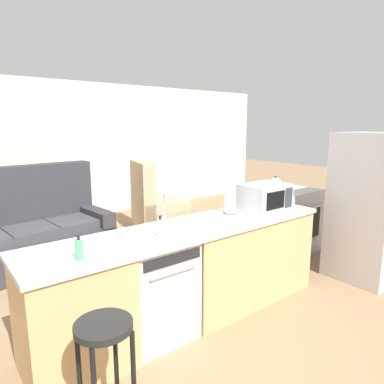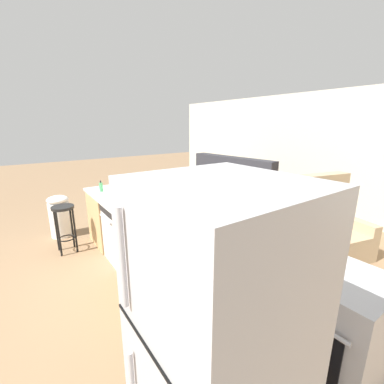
{
  "view_description": "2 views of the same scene",
  "coord_description": "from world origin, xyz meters",
  "px_view_note": "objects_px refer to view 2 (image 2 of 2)",
  "views": [
    {
      "loc": [
        -1.66,
        -2.33,
        1.79
      ],
      "look_at": [
        0.41,
        0.32,
        1.13
      ],
      "focal_mm": 32.0,
      "sensor_mm": 36.0,
      "label": 1
    },
    {
      "loc": [
        3.1,
        -1.24,
        1.93
      ],
      "look_at": [
        0.32,
        0.73,
        1.02
      ],
      "focal_mm": 24.0,
      "sensor_mm": 36.0,
      "label": 2
    }
  ],
  "objects_px": {
    "soap_bottle": "(122,196)",
    "dish_soap_bottle": "(101,187)",
    "refrigerator": "(218,351)",
    "armchair": "(328,231)",
    "stove_range": "(325,323)",
    "couch": "(224,199)",
    "kettle": "(322,247)",
    "bar_stool": "(64,219)",
    "trash_bin": "(60,216)",
    "dishwasher": "(128,231)",
    "microwave": "(179,220)",
    "paper_towel_roll": "(168,207)"
  },
  "relations": [
    {
      "from": "paper_towel_roll",
      "to": "armchair",
      "type": "height_order",
      "value": "armchair"
    },
    {
      "from": "paper_towel_roll",
      "to": "dish_soap_bottle",
      "type": "relative_size",
      "value": 1.6
    },
    {
      "from": "microwave",
      "to": "dishwasher",
      "type": "bearing_deg",
      "value": 179.95
    },
    {
      "from": "dishwasher",
      "to": "paper_towel_roll",
      "type": "xyz_separation_m",
      "value": [
        0.99,
        0.11,
        0.62
      ]
    },
    {
      "from": "dishwasher",
      "to": "stove_range",
      "type": "relative_size",
      "value": 0.93
    },
    {
      "from": "trash_bin",
      "to": "armchair",
      "type": "height_order",
      "value": "armchair"
    },
    {
      "from": "soap_bottle",
      "to": "trash_bin",
      "type": "relative_size",
      "value": 0.24
    },
    {
      "from": "kettle",
      "to": "stove_range",
      "type": "bearing_deg",
      "value": -38.19
    },
    {
      "from": "microwave",
      "to": "bar_stool",
      "type": "xyz_separation_m",
      "value": [
        -2.15,
        -0.71,
        -0.5
      ]
    },
    {
      "from": "dishwasher",
      "to": "refrigerator",
      "type": "distance_m",
      "value": 2.69
    },
    {
      "from": "bar_stool",
      "to": "armchair",
      "type": "height_order",
      "value": "armchair"
    },
    {
      "from": "microwave",
      "to": "couch",
      "type": "distance_m",
      "value": 3.06
    },
    {
      "from": "stove_range",
      "to": "dish_soap_bottle",
      "type": "xyz_separation_m",
      "value": [
        -3.26,
        -0.69,
        0.52
      ]
    },
    {
      "from": "refrigerator",
      "to": "soap_bottle",
      "type": "height_order",
      "value": "refrigerator"
    },
    {
      "from": "couch",
      "to": "trash_bin",
      "type": "bearing_deg",
      "value": -107.44
    },
    {
      "from": "soap_bottle",
      "to": "kettle",
      "type": "bearing_deg",
      "value": 17.33
    },
    {
      "from": "bar_stool",
      "to": "dish_soap_bottle",
      "type": "bearing_deg",
      "value": 81.04
    },
    {
      "from": "refrigerator",
      "to": "soap_bottle",
      "type": "xyz_separation_m",
      "value": [
        -2.57,
        0.48,
        0.12
      ]
    },
    {
      "from": "refrigerator",
      "to": "soap_bottle",
      "type": "bearing_deg",
      "value": 169.43
    },
    {
      "from": "paper_towel_roll",
      "to": "bar_stool",
      "type": "relative_size",
      "value": 0.38
    },
    {
      "from": "refrigerator",
      "to": "kettle",
      "type": "distance_m",
      "value": 1.25
    },
    {
      "from": "kettle",
      "to": "armchair",
      "type": "distance_m",
      "value": 2.15
    },
    {
      "from": "refrigerator",
      "to": "bar_stool",
      "type": "height_order",
      "value": "refrigerator"
    },
    {
      "from": "paper_towel_roll",
      "to": "kettle",
      "type": "distance_m",
      "value": 1.55
    },
    {
      "from": "bar_stool",
      "to": "armchair",
      "type": "bearing_deg",
      "value": 54.3
    },
    {
      "from": "trash_bin",
      "to": "paper_towel_roll",
      "type": "bearing_deg",
      "value": 18.12
    },
    {
      "from": "stove_range",
      "to": "microwave",
      "type": "distance_m",
      "value": 1.45
    },
    {
      "from": "stove_range",
      "to": "couch",
      "type": "distance_m",
      "value": 3.57
    },
    {
      "from": "refrigerator",
      "to": "trash_bin",
      "type": "height_order",
      "value": "refrigerator"
    },
    {
      "from": "refrigerator",
      "to": "paper_towel_roll",
      "type": "relative_size",
      "value": 6.07
    },
    {
      "from": "dishwasher",
      "to": "soap_bottle",
      "type": "distance_m",
      "value": 0.56
    },
    {
      "from": "refrigerator",
      "to": "armchair",
      "type": "relative_size",
      "value": 1.43
    },
    {
      "from": "microwave",
      "to": "dish_soap_bottle",
      "type": "bearing_deg",
      "value": -176.01
    },
    {
      "from": "soap_bottle",
      "to": "trash_bin",
      "type": "xyz_separation_m",
      "value": [
        -1.47,
        -0.62,
        -0.59
      ]
    },
    {
      "from": "trash_bin",
      "to": "couch",
      "type": "xyz_separation_m",
      "value": [
        0.94,
        3.01,
        0.02
      ]
    },
    {
      "from": "paper_towel_roll",
      "to": "soap_bottle",
      "type": "height_order",
      "value": "paper_towel_roll"
    },
    {
      "from": "dish_soap_bottle",
      "to": "armchair",
      "type": "xyz_separation_m",
      "value": [
        2.26,
        2.7,
        -0.62
      ]
    },
    {
      "from": "refrigerator",
      "to": "couch",
      "type": "relative_size",
      "value": 0.82
    },
    {
      "from": "dishwasher",
      "to": "bar_stool",
      "type": "xyz_separation_m",
      "value": [
        -0.75,
        -0.71,
        0.11
      ]
    },
    {
      "from": "kettle",
      "to": "trash_bin",
      "type": "distance_m",
      "value": 4.15
    },
    {
      "from": "soap_bottle",
      "to": "armchair",
      "type": "height_order",
      "value": "armchair"
    },
    {
      "from": "soap_bottle",
      "to": "dish_soap_bottle",
      "type": "bearing_deg",
      "value": -173.9
    },
    {
      "from": "stove_range",
      "to": "dish_soap_bottle",
      "type": "distance_m",
      "value": 3.38
    },
    {
      "from": "trash_bin",
      "to": "stove_range",
      "type": "bearing_deg",
      "value": 16.99
    },
    {
      "from": "soap_bottle",
      "to": "kettle",
      "type": "relative_size",
      "value": 0.86
    },
    {
      "from": "kettle",
      "to": "trash_bin",
      "type": "bearing_deg",
      "value": -160.59
    },
    {
      "from": "dishwasher",
      "to": "trash_bin",
      "type": "xyz_separation_m",
      "value": [
        -1.44,
        -0.69,
        -0.04
      ]
    },
    {
      "from": "armchair",
      "to": "stove_range",
      "type": "bearing_deg",
      "value": -63.44
    },
    {
      "from": "armchair",
      "to": "dish_soap_bottle",
      "type": "bearing_deg",
      "value": -129.89
    },
    {
      "from": "kettle",
      "to": "bar_stool",
      "type": "relative_size",
      "value": 0.28
    }
  ]
}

